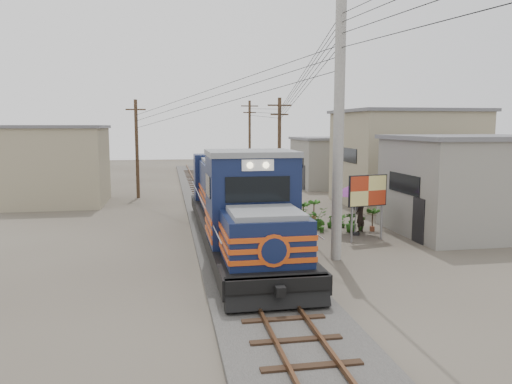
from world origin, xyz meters
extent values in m
plane|color=#473F35|center=(0.00, 0.00, 0.00)|extent=(120.00, 120.00, 0.00)
cube|color=#595651|center=(0.00, 10.00, 0.08)|extent=(3.60, 70.00, 0.16)
cube|color=#51331E|center=(-0.54, 10.00, 0.26)|extent=(0.08, 70.00, 0.12)
cube|color=#51331E|center=(0.54, 10.00, 0.26)|extent=(0.08, 70.00, 0.12)
cube|color=black|center=(0.00, 2.51, 0.79)|extent=(3.04, 16.79, 0.58)
cube|color=black|center=(0.00, -2.74, 0.48)|extent=(2.31, 3.36, 0.68)
cube|color=black|center=(0.00, 7.75, 0.48)|extent=(2.31, 3.36, 0.68)
cube|color=#10193B|center=(0.00, -4.00, 1.68)|extent=(2.49, 2.52, 1.57)
cube|color=#10193B|center=(0.00, -1.37, 2.52)|extent=(2.98, 2.73, 3.25)
cube|color=slate|center=(0.00, -1.37, 4.20)|extent=(3.04, 2.86, 0.19)
cube|color=black|center=(0.00, -2.75, 3.10)|extent=(2.13, 0.06, 0.84)
cube|color=white|center=(0.00, -2.76, 3.89)|extent=(1.05, 0.06, 0.37)
cube|color=#10193B|center=(0.00, 5.13, 2.10)|extent=(2.37, 10.28, 2.41)
cube|color=slate|center=(0.00, 5.13, 3.36)|extent=(2.13, 10.28, 0.19)
cube|color=#C84612|center=(0.00, 2.51, 1.37)|extent=(3.08, 16.79, 0.15)
cube|color=#C84612|center=(0.00, 2.51, 1.68)|extent=(3.08, 16.79, 0.15)
cube|color=#C84612|center=(0.00, 2.51, 2.00)|extent=(3.08, 16.79, 0.15)
cylinder|color=#9E9B93|center=(3.50, -0.50, 5.00)|extent=(0.40, 0.40, 10.00)
cylinder|color=#4C3826|center=(4.50, 14.00, 3.50)|extent=(0.24, 0.24, 7.00)
cube|color=#4C3826|center=(4.50, 14.00, 6.50)|extent=(1.60, 0.10, 0.10)
cube|color=#4C3826|center=(4.50, 14.00, 5.90)|extent=(1.20, 0.10, 0.10)
cylinder|color=#4C3826|center=(4.80, 28.00, 3.75)|extent=(0.24, 0.24, 7.50)
cube|color=#4C3826|center=(4.80, 28.00, 7.00)|extent=(1.60, 0.10, 0.10)
cube|color=#4C3826|center=(4.80, 28.00, 6.40)|extent=(1.20, 0.10, 0.10)
cylinder|color=#4C3826|center=(-5.00, 18.00, 3.50)|extent=(0.24, 0.24, 7.00)
cube|color=#4C3826|center=(-5.00, 18.00, 6.50)|extent=(1.60, 0.10, 0.10)
cube|color=#4C3826|center=(-5.00, 18.00, 5.90)|extent=(1.20, 0.10, 0.10)
cube|color=gray|center=(11.50, 3.00, 2.25)|extent=(7.00, 6.00, 4.50)
cube|color=slate|center=(11.50, 3.00, 4.60)|extent=(7.35, 6.30, 0.20)
cube|color=black|center=(7.98, 3.00, 2.48)|extent=(0.05, 3.00, 0.90)
cube|color=gray|center=(12.50, 12.00, 3.00)|extent=(8.00, 7.00, 6.00)
cube|color=slate|center=(12.50, 12.00, 6.10)|extent=(8.40, 7.35, 0.20)
cube|color=black|center=(8.48, 12.00, 3.30)|extent=(0.05, 3.50, 0.90)
cube|color=gray|center=(11.00, 22.00, 2.00)|extent=(6.00, 6.00, 4.00)
cube|color=slate|center=(11.00, 22.00, 4.10)|extent=(6.30, 6.30, 0.20)
cube|color=black|center=(7.98, 22.00, 2.20)|extent=(0.05, 3.00, 0.90)
cube|color=gray|center=(-10.00, 16.00, 2.50)|extent=(6.00, 6.00, 5.00)
cube|color=slate|center=(-10.00, 16.00, 5.10)|extent=(6.30, 6.30, 0.20)
cube|color=black|center=(-13.02, 16.00, 2.75)|extent=(0.05, 3.00, 0.90)
cylinder|color=#99999E|center=(5.11, 2.06, 1.10)|extent=(0.10, 0.10, 2.20)
cylinder|color=#99999E|center=(6.66, 2.39, 1.10)|extent=(0.10, 0.10, 2.20)
cube|color=black|center=(5.88, 2.23, 2.29)|extent=(1.92, 0.52, 1.41)
cube|color=red|center=(5.88, 2.20, 2.29)|extent=(1.82, 0.46, 1.32)
cylinder|color=black|center=(5.84, 3.54, 0.05)|extent=(0.45, 0.45, 0.10)
cylinder|color=#99999E|center=(5.84, 3.54, 1.13)|extent=(0.05, 0.05, 2.27)
cone|color=#66236A|center=(5.84, 3.54, 2.22)|extent=(2.80, 2.80, 0.57)
imported|color=black|center=(6.31, 4.08, 0.80)|extent=(0.70, 0.65, 1.60)
imported|color=#295C1A|center=(3.89, 4.13, 0.41)|extent=(0.49, 0.52, 0.82)
imported|color=#295C1A|center=(4.45, 4.28, 0.30)|extent=(0.38, 0.41, 0.61)
imported|color=#295C1A|center=(5.15, 4.17, 0.34)|extent=(0.60, 0.67, 0.68)
imported|color=#295C1A|center=(5.88, 4.17, 0.47)|extent=(0.70, 0.70, 0.95)
imported|color=#295C1A|center=(6.46, 4.27, 0.40)|extent=(0.51, 0.47, 0.81)
imported|color=#295C1A|center=(3.95, 5.24, 0.37)|extent=(0.52, 0.50, 0.74)
imported|color=#295C1A|center=(4.45, 5.16, 0.56)|extent=(1.25, 1.18, 1.11)
imported|color=#295C1A|center=(5.23, 5.31, 0.33)|extent=(0.53, 0.53, 0.67)
imported|color=#295C1A|center=(5.86, 5.24, 0.35)|extent=(0.39, 0.44, 0.70)
imported|color=#295C1A|center=(6.35, 5.21, 0.39)|extent=(0.55, 0.53, 0.79)
imported|color=#295C1A|center=(3.78, 6.39, 0.57)|extent=(1.16, 1.25, 1.14)
camera|label=1|loc=(-2.87, -18.55, 5.14)|focal=35.00mm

